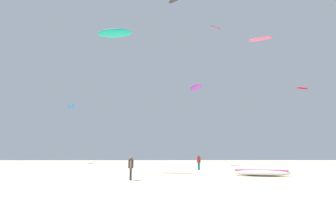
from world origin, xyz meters
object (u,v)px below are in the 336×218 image
(kite_aloft_2, at_px, (260,39))
(person_midground, at_px, (199,161))
(kite_aloft_3, at_px, (196,87))
(kite_aloft_6, at_px, (71,106))
(kite_aloft_4, at_px, (302,88))
(person_foreground, at_px, (131,166))
(kite_aloft_0, at_px, (215,28))
(kite_grounded_near, at_px, (261,173))
(kite_aloft_1, at_px, (115,33))

(kite_aloft_2, bearing_deg, person_midground, -132.49)
(kite_aloft_3, height_order, kite_aloft_6, kite_aloft_3)
(person_midground, xyz_separation_m, kite_aloft_4, (17.39, 9.77, 10.78))
(person_foreground, bearing_deg, kite_aloft_4, 38.00)
(person_midground, height_order, kite_aloft_4, kite_aloft_4)
(person_foreground, distance_m, kite_aloft_3, 29.00)
(person_midground, relative_size, kite_aloft_6, 0.36)
(kite_aloft_0, relative_size, kite_aloft_2, 0.55)
(kite_grounded_near, bearing_deg, person_foreground, -162.41)
(kite_aloft_0, xyz_separation_m, kite_aloft_4, (12.11, -5.58, -12.35))
(kite_grounded_near, xyz_separation_m, kite_aloft_0, (1.23, 23.97, 23.85))
(kite_aloft_0, distance_m, kite_aloft_2, 8.06)
(kite_aloft_3, bearing_deg, kite_aloft_6, 155.44)
(kite_aloft_3, bearing_deg, person_foreground, -106.94)
(person_midground, xyz_separation_m, kite_aloft_2, (12.75, 13.91, 20.45))
(kite_aloft_0, bearing_deg, kite_grounded_near, -92.95)
(kite_aloft_4, distance_m, kite_aloft_6, 42.66)
(kite_aloft_1, bearing_deg, kite_aloft_2, 35.18)
(kite_aloft_0, xyz_separation_m, kite_aloft_1, (-14.85, -17.16, -8.73))
(kite_aloft_0, xyz_separation_m, kite_aloft_2, (7.46, -1.43, -2.69))
(kite_aloft_1, relative_size, kite_aloft_4, 1.73)
(kite_aloft_2, xyz_separation_m, kite_aloft_4, (4.65, -4.15, -9.66))
(person_midground, distance_m, kite_aloft_3, 17.90)
(kite_aloft_1, bearing_deg, kite_aloft_6, 116.49)
(kite_aloft_0, distance_m, kite_aloft_6, 32.10)
(person_midground, bearing_deg, kite_grounded_near, -100.85)
(kite_aloft_6, bearing_deg, person_foreground, -65.82)
(kite_aloft_6, bearing_deg, kite_aloft_1, -63.51)
(person_foreground, height_order, kite_aloft_6, kite_aloft_6)
(kite_aloft_1, height_order, kite_aloft_3, kite_aloft_1)
(kite_aloft_2, bearing_deg, kite_aloft_3, -177.71)
(kite_aloft_3, bearing_deg, kite_aloft_1, -125.69)
(kite_aloft_0, distance_m, kite_aloft_3, 12.21)
(kite_aloft_6, bearing_deg, kite_aloft_0, -18.06)
(kite_aloft_1, bearing_deg, kite_aloft_3, 54.31)
(kite_aloft_0, xyz_separation_m, kite_aloft_3, (-3.88, -1.88, -11.42))
(person_midground, bearing_deg, kite_aloft_1, 154.70)
(person_foreground, relative_size, person_midground, 0.99)
(kite_aloft_4, xyz_separation_m, kite_aloft_6, (-40.05, 14.69, -0.55))
(kite_aloft_6, bearing_deg, person_midground, -47.19)
(kite_aloft_2, bearing_deg, kite_aloft_0, 169.14)
(person_foreground, xyz_separation_m, kite_aloft_0, (11.61, 27.26, 23.14))
(kite_aloft_1, bearing_deg, person_midground, 10.72)
(person_foreground, xyz_separation_m, kite_aloft_4, (23.72, 21.68, 10.79))
(kite_aloft_4, bearing_deg, kite_aloft_1, -156.75)
(person_midground, xyz_separation_m, kite_grounded_near, (4.05, -8.62, -0.72))
(kite_aloft_4, bearing_deg, kite_grounded_near, -125.95)
(kite_aloft_6, bearing_deg, kite_grounded_near, -51.08)
(person_midground, bearing_deg, kite_aloft_0, 34.97)
(kite_aloft_2, distance_m, kite_aloft_4, 11.50)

